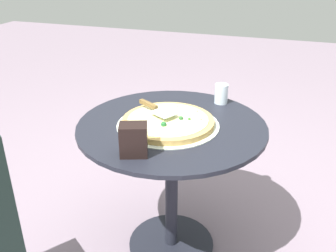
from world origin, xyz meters
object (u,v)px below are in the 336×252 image
pizza_on_tray (168,122)px  pizza_server (156,108)px  napkin_dispenser (134,140)px  drinking_cup (221,94)px  patio_table (172,159)px

pizza_on_tray → pizza_server: pizza_server is taller
pizza_on_tray → napkin_dispenser: 0.28m
pizza_on_tray → napkin_dispenser: napkin_dispenser is taller
pizza_server → napkin_dispenser: napkin_dispenser is taller
napkin_dispenser → drinking_cup: bearing=51.2°
pizza_server → patio_table: bearing=-13.9°
patio_table → pizza_on_tray: size_ratio=1.87×
pizza_on_tray → drinking_cup: 0.36m
patio_table → drinking_cup: 0.41m
patio_table → napkin_dispenser: napkin_dispenser is taller
drinking_cup → napkin_dispenser: size_ratio=0.78×
patio_table → pizza_server: pizza_server is taller
pizza_server → napkin_dispenser: bearing=-84.5°
patio_table → napkin_dispenser: (-0.05, -0.30, 0.24)m
patio_table → napkin_dispenser: size_ratio=6.77×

